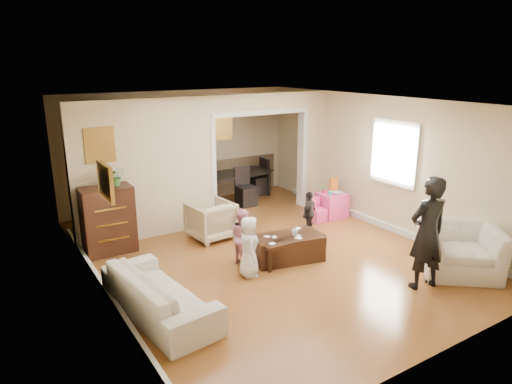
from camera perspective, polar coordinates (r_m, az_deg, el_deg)
floor at (r=8.07m, az=0.76°, el=-7.51°), size 7.00×7.00×0.00m
partition_left at (r=8.65m, az=-13.49°, el=2.73°), size 2.75×0.18×2.60m
partition_right at (r=10.50m, az=6.82°, el=5.36°), size 0.55×0.18×2.60m
partition_header at (r=9.54m, az=0.47°, el=11.23°), size 2.22×0.18×0.35m
window_pane at (r=9.07m, az=16.91°, el=4.70°), size 0.03×0.95×1.10m
framed_art_partition at (r=8.23m, az=-18.96°, el=5.54°), size 0.45×0.03×0.55m
framed_art_sofa_wall at (r=5.93m, az=-18.34°, el=1.28°), size 0.03×0.55×0.40m
framed_art_alcove at (r=11.03m, az=-4.19°, el=8.06°), size 0.45×0.03×0.55m
sofa at (r=6.27m, az=-12.00°, el=-12.23°), size 1.02×2.12×0.60m
armchair_back at (r=8.61m, az=-5.67°, el=-3.52°), size 0.84×0.86×0.71m
armchair_front at (r=7.88m, az=24.06°, el=-6.59°), size 1.56×1.54×0.76m
dresser at (r=8.28m, az=-17.99°, el=-3.36°), size 0.86×0.48×1.18m
table_lamp at (r=8.06m, az=-18.46°, el=1.80°), size 0.22×0.22×0.36m
potted_plant at (r=8.12m, az=-17.09°, el=1.87°), size 0.29×0.25×0.32m
coffee_table at (r=7.72m, az=3.97°, el=-6.97°), size 1.25×0.82×0.43m
coffee_cup at (r=7.64m, az=4.84°, el=-5.09°), size 0.13×0.13×0.10m
play_table at (r=9.91m, az=9.42°, el=-1.60°), size 0.56×0.56×0.52m
cereal_box at (r=9.94m, az=9.67°, el=0.90°), size 0.20×0.08×0.30m
cyan_cup at (r=9.72m, az=9.25°, el=-0.10°), size 0.08×0.08×0.08m
toy_block at (r=9.83m, az=8.51°, el=0.04°), size 0.09×0.08×0.05m
play_bowl at (r=9.77m, az=10.18°, el=-0.14°), size 0.22×0.22×0.05m
dining_table at (r=11.04m, az=-2.98°, el=0.81°), size 1.98×1.26×0.66m
adult_person at (r=7.02m, az=20.65°, el=-4.85°), size 0.68×0.51×1.70m
child_kneel_a at (r=7.06m, az=-0.88°, el=-6.84°), size 0.47×0.55×0.96m
child_kneel_b at (r=7.49m, az=-1.70°, el=-5.56°), size 0.41×0.49×0.94m
child_toddler at (r=8.80m, az=6.66°, el=-2.63°), size 0.54×0.41×0.85m
craft_papers at (r=7.63m, az=3.85°, el=-5.48°), size 0.89×0.49×0.00m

